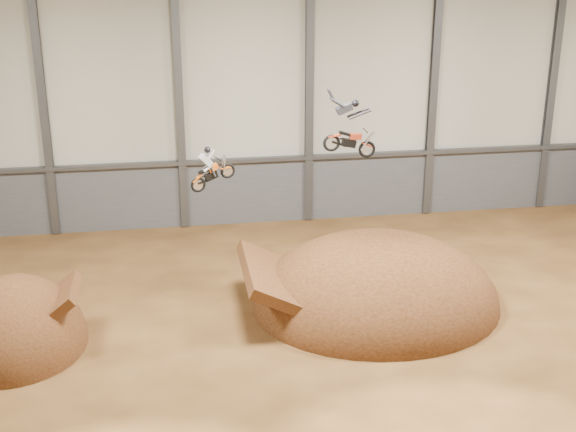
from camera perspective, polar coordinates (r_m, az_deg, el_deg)
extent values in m
plane|color=#492C13|center=(30.09, 0.20, -10.52)|extent=(40.00, 40.00, 0.00)
cube|color=beige|center=(41.55, -3.11, 8.66)|extent=(40.00, 0.10, 14.00)
cube|color=#515359|center=(42.84, -2.96, 1.74)|extent=(39.80, 0.18, 3.50)
cube|color=#47494F|center=(42.15, -2.98, 3.99)|extent=(39.80, 0.35, 0.20)
cube|color=#47494F|center=(41.56, -17.05, 7.80)|extent=(0.40, 0.36, 13.90)
cube|color=#47494F|center=(41.15, -7.75, 8.39)|extent=(0.40, 0.36, 13.90)
cube|color=#47494F|center=(41.81, 1.52, 8.76)|extent=(0.40, 0.36, 13.90)
cube|color=#47494F|center=(43.50, 10.30, 8.90)|extent=(0.40, 0.36, 13.90)
cube|color=#47494F|center=(46.10, 18.26, 8.85)|extent=(0.40, 0.36, 13.90)
ellipsoid|color=#3B1E0E|center=(33.00, -18.75, -8.73)|extent=(5.44, 6.27, 5.44)
ellipsoid|color=#3B1E0E|center=(34.51, 6.26, -6.34)|extent=(10.50, 9.29, 6.06)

